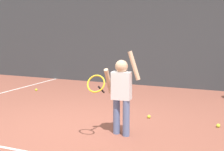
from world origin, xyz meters
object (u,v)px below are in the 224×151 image
object	(u,v)px
tennis_ball_4	(218,126)
tennis_ball_5	(36,90)
tennis_ball_3	(149,117)
tennis_player	(120,90)

from	to	relation	value
tennis_ball_4	tennis_ball_5	xyz separation A→B (m)	(-4.84, 1.36, 0.00)
tennis_ball_3	tennis_ball_5	world-z (taller)	same
tennis_ball_4	tennis_ball_3	bearing A→B (deg)	177.17
tennis_player	tennis_ball_4	size ratio (longest dim) A/B	20.46
tennis_ball_5	tennis_player	bearing A→B (deg)	-34.80
tennis_ball_3	tennis_ball_5	distance (m)	3.81
tennis_player	tennis_ball_4	bearing A→B (deg)	31.49
tennis_player	tennis_ball_3	xyz separation A→B (m)	(0.15, 1.08, -0.69)
tennis_player	tennis_ball_4	world-z (taller)	tennis_player
tennis_ball_4	tennis_player	bearing A→B (deg)	-144.12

